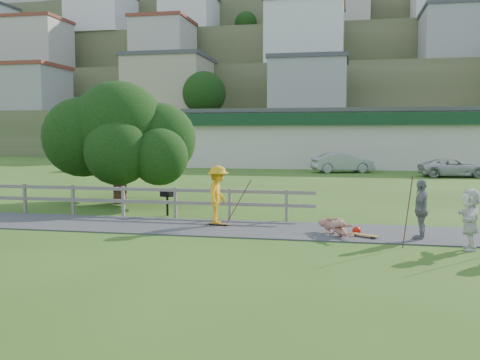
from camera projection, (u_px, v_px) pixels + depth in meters
The scene contains 18 objects.
ground at pixel (205, 237), 15.56m from camera, with size 260.00×260.00×0.00m, color #305117.
path at pixel (218, 228), 17.02m from camera, with size 34.00×3.00×0.04m, color #313133.
fence at pixel (107, 196), 19.63m from camera, with size 15.05×0.10×1.10m.
strip_mall at pixel (348, 138), 48.66m from camera, with size 32.50×10.75×5.10m.
hillside at pixel (328, 74), 103.46m from camera, with size 220.00×67.00×47.50m.
skater_rider at pixel (218, 198), 17.32m from camera, with size 1.22×0.70×1.88m, color #F1A716.
skater_fallen at pixel (336, 227), 15.66m from camera, with size 1.59×0.38×0.58m, color #B37163.
spectator_b at pixel (421, 210), 15.11m from camera, with size 1.01×0.42×1.73m, color gray.
spectator_d at pixel (470, 219), 13.85m from camera, with size 1.49×0.47×1.60m, color silver.
car_silver at pixel (343, 163), 41.18m from camera, with size 1.63×4.68×1.54m, color #93979A.
car_white at pixel (454, 168), 36.96m from camera, with size 2.14×4.63×1.29m, color beige.
tree at pixel (119, 157), 22.97m from camera, with size 6.54×6.54×4.01m, color black, non-canonical shape.
bbq at pixel (167, 203), 19.61m from camera, with size 0.43×0.33×0.93m, color black, non-canonical shape.
longboard_rider at pixel (218, 225), 17.40m from camera, with size 0.80×0.19×0.09m, color olive, non-canonical shape.
longboard_fallen at pixel (364, 236), 15.42m from camera, with size 0.92×0.22×0.10m, color olive, non-canonical shape.
helmet at pixel (357, 231), 15.90m from camera, with size 0.25×0.25×0.25m, color #B71805.
pole_rider at pixel (239, 199), 17.60m from camera, with size 0.03×0.03×1.74m, color #522E21.
pole_spec_left at pixel (408, 212), 14.03m from camera, with size 0.03×0.03×1.93m, color #522E21.
Camera 1 is at (4.03, -14.85, 3.02)m, focal length 40.00 mm.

